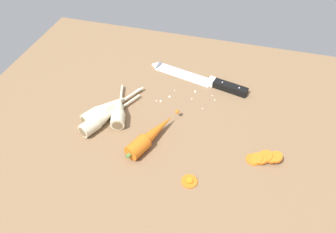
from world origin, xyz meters
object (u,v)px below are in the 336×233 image
(parsnip_mid_right, at_px, (105,109))
(chefs_knife, at_px, (195,77))
(carrot_slice_stray_near, at_px, (189,181))
(whole_carrot, at_px, (150,136))
(parsnip_mid_left, at_px, (109,109))
(parsnip_back, at_px, (102,118))
(carrot_slice_stack, at_px, (264,158))
(parsnip_front, at_px, (119,111))

(parsnip_mid_right, bearing_deg, chefs_knife, 46.97)
(chefs_knife, xyz_separation_m, carrot_slice_stray_near, (0.07, -0.40, -0.00))
(chefs_knife, bearing_deg, whole_carrot, -100.94)
(parsnip_mid_left, height_order, carrot_slice_stray_near, parsnip_mid_left)
(parsnip_mid_right, distance_m, parsnip_back, 0.04)
(whole_carrot, bearing_deg, carrot_slice_stack, 3.22)
(parsnip_mid_right, relative_size, carrot_slice_stray_near, 5.12)
(whole_carrot, bearing_deg, parsnip_back, 169.42)
(chefs_knife, distance_m, carrot_slice_stray_near, 0.40)
(whole_carrot, relative_size, carrot_slice_stack, 2.26)
(parsnip_back, xyz_separation_m, carrot_slice_stray_near, (0.28, -0.13, -0.02))
(parsnip_mid_left, distance_m, carrot_slice_stray_near, 0.33)
(chefs_knife, relative_size, carrot_slice_stack, 3.88)
(parsnip_back, relative_size, carrot_slice_stray_near, 5.12)
(parsnip_front, height_order, carrot_slice_stack, parsnip_front)
(carrot_slice_stray_near, bearing_deg, carrot_slice_stack, 34.42)
(parsnip_mid_right, relative_size, carrot_slice_stack, 2.29)
(whole_carrot, bearing_deg, parsnip_mid_right, 157.76)
(parsnip_mid_left, bearing_deg, parsnip_back, -94.77)
(chefs_knife, distance_m, carrot_slice_stack, 0.37)
(parsnip_front, bearing_deg, chefs_knife, 52.48)
(chefs_knife, relative_size, parsnip_front, 1.89)
(parsnip_mid_left, distance_m, carrot_slice_stack, 0.45)
(parsnip_front, distance_m, carrot_slice_stray_near, 0.30)
(chefs_knife, height_order, parsnip_mid_left, parsnip_mid_left)
(parsnip_mid_left, distance_m, parsnip_mid_right, 0.01)
(carrot_slice_stack, bearing_deg, parsnip_mid_left, 173.06)
(parsnip_front, height_order, parsnip_mid_right, same)
(parsnip_mid_left, bearing_deg, whole_carrot, -25.62)
(parsnip_mid_left, xyz_separation_m, carrot_slice_stack, (0.44, -0.05, -0.01))
(chefs_knife, height_order, parsnip_front, parsnip_front)
(parsnip_back, bearing_deg, parsnip_mid_left, 85.23)
(whole_carrot, xyz_separation_m, parsnip_mid_left, (-0.15, 0.07, -0.00))
(chefs_knife, bearing_deg, carrot_slice_stray_near, -79.72)
(chefs_knife, distance_m, whole_carrot, 0.31)
(parsnip_mid_right, bearing_deg, parsnip_front, 6.43)
(chefs_knife, xyz_separation_m, parsnip_front, (-0.18, -0.23, 0.01))
(parsnip_mid_right, distance_m, carrot_slice_stack, 0.46)
(parsnip_back, bearing_deg, carrot_slice_stack, -1.48)
(whole_carrot, distance_m, parsnip_back, 0.15)
(parsnip_mid_left, relative_size, parsnip_mid_right, 0.90)
(chefs_knife, relative_size, parsnip_mid_right, 1.69)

